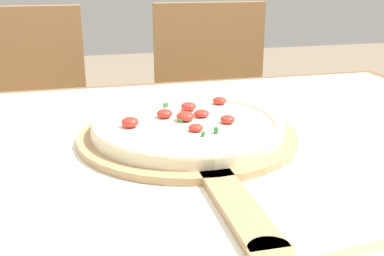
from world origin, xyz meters
name	(u,v)px	position (x,y,z in m)	size (l,w,h in m)	color
dining_table	(189,210)	(0.00, 0.00, 0.63)	(1.31, 0.98, 0.73)	brown
towel_cloth	(188,153)	(0.00, 0.00, 0.74)	(1.23, 0.90, 0.00)	white
pizza_peel	(191,140)	(0.01, 0.04, 0.75)	(0.37, 0.57, 0.01)	tan
pizza	(188,125)	(0.01, 0.06, 0.76)	(0.32, 0.32, 0.04)	beige
chair_left	(27,132)	(-0.33, 0.81, 0.52)	(0.41, 0.41, 0.90)	#A37547
chair_right	(214,118)	(0.28, 0.81, 0.52)	(0.43, 0.43, 0.90)	#A37547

